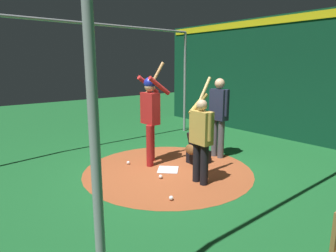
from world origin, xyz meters
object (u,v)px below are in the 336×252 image
at_px(home_plate, 168,170).
at_px(batter, 151,111).
at_px(umpire, 219,113).
at_px(baseball_1, 171,198).
at_px(baseball_0, 128,163).
at_px(baseball_2, 161,177).
at_px(catcher, 197,148).
at_px(visitor, 201,136).

relative_size(home_plate, batter, 0.19).
xyz_separation_m(home_plate, umpire, (-1.49, 0.04, 1.05)).
distance_m(batter, umpire, 1.63).
height_order(batter, baseball_1, batter).
distance_m(umpire, baseball_0, 2.37).
bearing_deg(baseball_1, umpire, -155.57).
height_order(baseball_0, baseball_2, same).
distance_m(umpire, baseball_2, 2.17).
relative_size(batter, catcher, 2.38).
xyz_separation_m(baseball_0, baseball_2, (-0.05, 1.09, 0.00)).
bearing_deg(home_plate, visitor, 93.77).
xyz_separation_m(home_plate, baseball_0, (0.46, -0.83, 0.03)).
bearing_deg(baseball_0, batter, 151.91).
distance_m(baseball_0, baseball_1, 1.97).
xyz_separation_m(visitor, baseball_1, (0.90, 0.22, -0.86)).
relative_size(catcher, baseball_2, 12.65).
xyz_separation_m(batter, visitor, (-0.07, 1.47, -0.28)).
bearing_deg(umpire, visitor, 30.39).
xyz_separation_m(baseball_0, baseball_1, (0.38, 1.93, 0.00)).
height_order(baseball_0, baseball_1, same).
height_order(home_plate, baseball_1, baseball_1).
relative_size(home_plate, baseball_2, 5.68).
bearing_deg(baseball_0, umpire, 155.94).
bearing_deg(baseball_0, baseball_2, 92.85).
bearing_deg(batter, home_plate, 90.82).
distance_m(catcher, baseball_0, 1.57).
xyz_separation_m(batter, baseball_0, (0.45, -0.24, -1.14)).
relative_size(visitor, baseball_0, 26.39).
height_order(home_plate, baseball_2, baseball_2).
bearing_deg(baseball_1, visitor, -166.37).
relative_size(catcher, visitor, 0.48).
bearing_deg(visitor, baseball_0, -71.09).
height_order(umpire, visitor, visitor).
relative_size(home_plate, baseball_0, 5.68).
xyz_separation_m(batter, catcher, (-0.79, 0.67, -0.82)).
height_order(umpire, baseball_1, umpire).
bearing_deg(baseball_1, baseball_2, -117.33).
xyz_separation_m(batter, baseball_1, (0.83, 1.69, -1.14)).
relative_size(catcher, umpire, 0.50).
distance_m(baseball_1, baseball_2, 0.94).
relative_size(umpire, baseball_1, 25.20).
xyz_separation_m(umpire, visitor, (1.44, 0.84, -0.15)).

